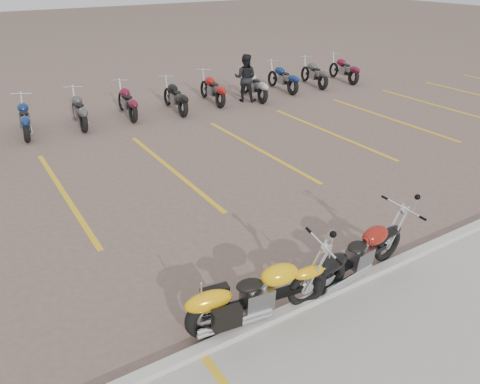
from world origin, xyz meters
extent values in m
plane|color=brown|center=(0.00, 0.00, 0.00)|extent=(100.00, 100.00, 0.00)
cube|color=#ADAAA3|center=(0.00, -2.00, 0.06)|extent=(60.00, 0.18, 0.12)
torus|color=black|center=(-0.46, -1.98, 0.33)|extent=(0.68, 0.21, 0.67)
torus|color=black|center=(-2.05, -1.75, 0.33)|extent=(0.73, 0.27, 0.72)
cube|color=black|center=(-1.25, -1.86, 0.39)|extent=(1.35, 0.31, 0.10)
cube|color=slate|center=(-1.30, -1.86, 0.46)|extent=(0.47, 0.37, 0.35)
ellipsoid|color=#E6AB0C|center=(-0.96, -1.90, 0.77)|extent=(0.64, 0.41, 0.31)
ellipsoid|color=black|center=(-1.44, -1.84, 0.73)|extent=(0.44, 0.32, 0.12)
torus|color=black|center=(1.53, -1.77, 0.32)|extent=(0.65, 0.18, 0.64)
torus|color=black|center=(0.01, -1.94, 0.32)|extent=(0.69, 0.24, 0.68)
cube|color=black|center=(0.77, -1.86, 0.37)|extent=(1.29, 0.26, 0.10)
cube|color=slate|center=(0.73, -1.86, 0.43)|extent=(0.44, 0.34, 0.34)
ellipsoid|color=black|center=(1.05, -1.83, 0.73)|extent=(0.60, 0.38, 0.30)
ellipsoid|color=black|center=(0.60, -1.88, 0.69)|extent=(0.41, 0.30, 0.12)
imported|color=black|center=(5.13, 8.46, 0.88)|extent=(1.07, 1.07, 1.75)
camera|label=1|loc=(-4.38, -6.32, 4.88)|focal=35.00mm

